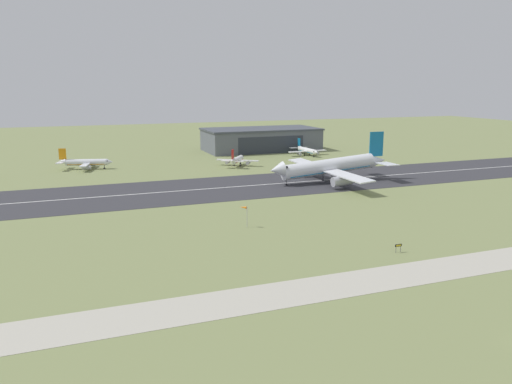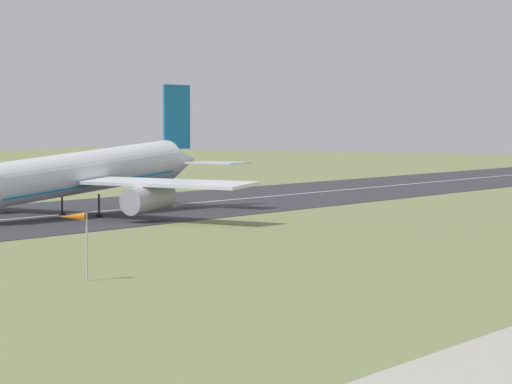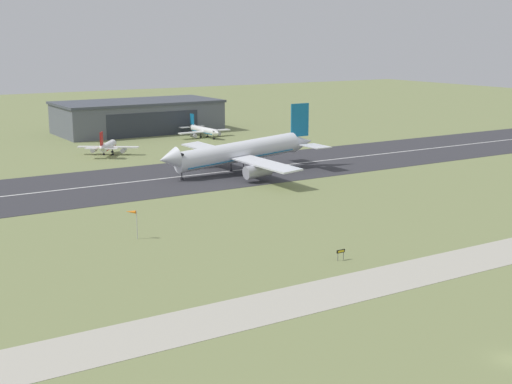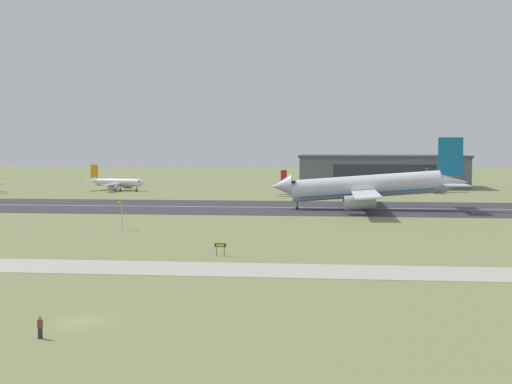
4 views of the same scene
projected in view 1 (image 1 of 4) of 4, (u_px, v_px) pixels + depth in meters
ground_plane at (326, 231)px, 120.13m from camera, size 717.95×717.95×0.00m
runway_strip at (245, 186)px, 173.40m from camera, size 477.95×40.66×0.06m
runway_centreline at (245, 186)px, 173.39m from camera, size 430.15×0.70×0.01m
taxiway_road at (405, 275)px, 92.30m from camera, size 358.46×10.18×0.05m
hangar_building at (261, 139)px, 267.67m from camera, size 60.70×29.89×11.89m
airplane_landing at (329, 167)px, 179.67m from camera, size 47.29×53.38×17.57m
airplane_parked_west at (307, 150)px, 249.43m from camera, size 20.56×20.73×7.76m
airplane_parked_east at (237, 160)px, 216.24m from camera, size 17.21×16.91×8.03m
airplane_parked_far_east at (86, 163)px, 207.94m from camera, size 22.91×18.22×8.82m
windsock_pole at (244, 209)px, 122.71m from camera, size 1.74×1.77×5.26m
runway_sign at (398, 246)px, 104.43m from camera, size 1.63×0.13×1.80m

